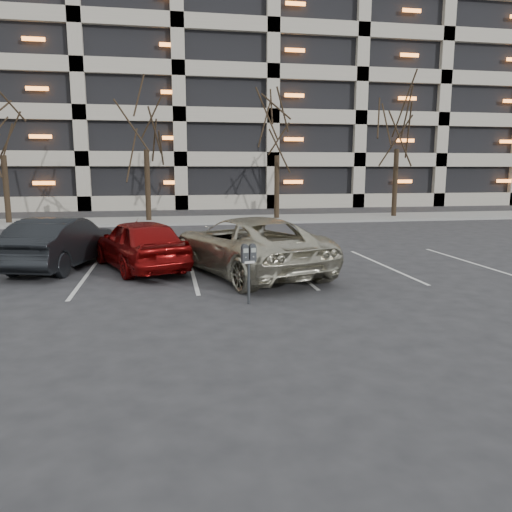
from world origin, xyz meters
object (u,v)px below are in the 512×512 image
object	(u,v)px
car_red	(140,244)
tree_c	(277,115)
tree_d	(399,106)
car_dark	(61,242)
suv_silver	(247,245)
tree_b	(145,103)
parking_meter	(249,259)
tree_a	(0,111)

from	to	relation	value
car_red	tree_c	bearing A→B (deg)	-138.70
tree_d	car_dark	xyz separation A→B (m)	(-16.06, -12.33, -5.60)
tree_c	suv_silver	world-z (taller)	tree_c
tree_b	tree_c	world-z (taller)	tree_b
tree_b	suv_silver	bearing A→B (deg)	-77.63
parking_meter	suv_silver	xyz separation A→B (m)	(0.48, 3.13, -0.19)
car_dark	car_red	bearing A→B (deg)	179.95
tree_a	tree_b	size ratio (longest dim) A/B	0.91
parking_meter	car_red	size ratio (longest dim) A/B	0.29
parking_meter	car_dark	bearing A→B (deg)	121.26
suv_silver	tree_b	bearing A→B (deg)	-96.53
tree_c	car_dark	distance (m)	16.08
tree_d	tree_a	bearing A→B (deg)	180.00
tree_c	car_dark	size ratio (longest dim) A/B	1.78
tree_b	car_red	bearing A→B (deg)	-89.20
car_red	car_dark	world-z (taller)	car_dark
tree_c	suv_silver	xyz separation A→B (m)	(-3.92, -14.04, -4.92)
tree_b	tree_c	distance (m)	7.01
tree_c	car_red	distance (m)	15.46
tree_a	tree_c	xyz separation A→B (m)	(14.00, 0.00, 0.09)
tree_b	tree_d	size ratio (longest dim) A/B	0.97
car_dark	tree_c	bearing A→B (deg)	-110.77
tree_b	suv_silver	xyz separation A→B (m)	(3.08, -14.04, -5.36)
tree_b	car_red	xyz separation A→B (m)	(0.18, -12.95, -5.41)
parking_meter	car_dark	world-z (taller)	car_dark
tree_a	suv_silver	size ratio (longest dim) A/B	1.27
tree_b	car_red	size ratio (longest dim) A/B	1.99
tree_c	parking_meter	xyz separation A→B (m)	(-4.40, -17.17, -4.73)
tree_c	parking_meter	size ratio (longest dim) A/B	6.30
tree_c	car_red	size ratio (longest dim) A/B	1.84
parking_meter	suv_silver	world-z (taller)	suv_silver
suv_silver	car_red	world-z (taller)	suv_silver
car_red	car_dark	xyz separation A→B (m)	(-2.24, 0.63, 0.00)
tree_a	car_dark	world-z (taller)	tree_a
tree_b	tree_d	distance (m)	14.00
tree_d	parking_meter	world-z (taller)	tree_d
tree_d	tree_c	bearing A→B (deg)	180.00
suv_silver	car_dark	xyz separation A→B (m)	(-5.14, 1.71, -0.04)
tree_c	tree_a	bearing A→B (deg)	180.00
suv_silver	car_red	bearing A→B (deg)	-39.45
tree_c	tree_d	world-z (taller)	tree_d
suv_silver	car_dark	world-z (taller)	suv_silver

